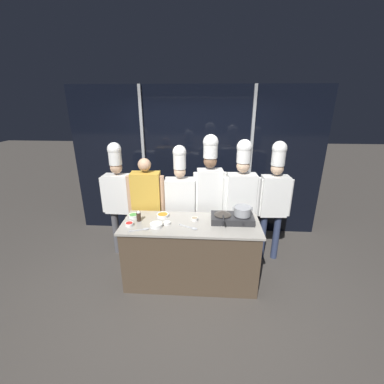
{
  "coord_description": "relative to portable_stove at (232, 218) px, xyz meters",
  "views": [
    {
      "loc": [
        0.21,
        -3.05,
        2.49
      ],
      "look_at": [
        0.0,
        0.25,
        1.27
      ],
      "focal_mm": 24.0,
      "sensor_mm": 36.0,
      "label": 1
    }
  ],
  "objects": [
    {
      "name": "ground_plane",
      "position": [
        -0.55,
        -0.08,
        -0.96
      ],
      "size": [
        24.0,
        24.0,
        0.0
      ],
      "primitive_type": "plane",
      "color": "#47423D"
    },
    {
      "name": "window_wall_back",
      "position": [
        -0.55,
        1.47,
        0.39
      ],
      "size": [
        4.55,
        0.09,
        2.7
      ],
      "color": "black",
      "rests_on": "ground_plane"
    },
    {
      "name": "demo_counter",
      "position": [
        -0.55,
        -0.08,
        -0.5
      ],
      "size": [
        1.84,
        0.71,
        0.92
      ],
      "color": "#4C3D2D",
      "rests_on": "ground_plane"
    },
    {
      "name": "portable_stove",
      "position": [
        0.0,
        0.0,
        0.0
      ],
      "size": [
        0.57,
        0.32,
        0.1
      ],
      "color": "#28282B",
      "rests_on": "demo_counter"
    },
    {
      "name": "frying_pan",
      "position": [
        -0.13,
        -0.0,
        0.08
      ],
      "size": [
        0.23,
        0.41,
        0.05
      ],
      "color": "#38332D",
      "rests_on": "portable_stove"
    },
    {
      "name": "stock_pot",
      "position": [
        0.13,
        0.0,
        0.11
      ],
      "size": [
        0.26,
        0.23,
        0.12
      ],
      "color": "#93969B",
      "rests_on": "portable_stove"
    },
    {
      "name": "squeeze_bottle_soy",
      "position": [
        -1.26,
        -0.06,
        0.03
      ],
      "size": [
        0.06,
        0.06,
        0.16
      ],
      "color": "#332319",
      "rests_on": "demo_counter"
    },
    {
      "name": "prep_bowl_scallions",
      "position": [
        -1.36,
        0.05,
        -0.02
      ],
      "size": [
        0.14,
        0.14,
        0.04
      ],
      "color": "white",
      "rests_on": "demo_counter"
    },
    {
      "name": "prep_bowl_carrots",
      "position": [
        -0.96,
        0.09,
        -0.02
      ],
      "size": [
        0.17,
        0.17,
        0.04
      ],
      "color": "white",
      "rests_on": "demo_counter"
    },
    {
      "name": "prep_bowl_garlic",
      "position": [
        -0.87,
        -0.13,
        -0.03
      ],
      "size": [
        0.1,
        0.1,
        0.03
      ],
      "color": "white",
      "rests_on": "demo_counter"
    },
    {
      "name": "prep_bowl_mushrooms",
      "position": [
        -0.51,
        0.0,
        -0.02
      ],
      "size": [
        0.1,
        0.1,
        0.04
      ],
      "color": "white",
      "rests_on": "demo_counter"
    },
    {
      "name": "prep_bowl_bell_pepper",
      "position": [
        -1.35,
        -0.21,
        -0.02
      ],
      "size": [
        0.11,
        0.11,
        0.04
      ],
      "color": "white",
      "rests_on": "demo_counter"
    },
    {
      "name": "prep_bowl_bean_sprouts",
      "position": [
        -0.99,
        -0.21,
        -0.02
      ],
      "size": [
        0.17,
        0.17,
        0.05
      ],
      "color": "white",
      "rests_on": "demo_counter"
    },
    {
      "name": "serving_spoon_slotted",
      "position": [
        -0.53,
        -0.23,
        -0.04
      ],
      "size": [
        0.26,
        0.16,
        0.02
      ],
      "color": "#B2B5BA",
      "rests_on": "demo_counter"
    },
    {
      "name": "serving_spoon_solid",
      "position": [
        -1.14,
        -0.3,
        -0.04
      ],
      "size": [
        0.26,
        0.12,
        0.02
      ],
      "color": "#B2B5BA",
      "rests_on": "demo_counter"
    },
    {
      "name": "chef_head",
      "position": [
        -1.73,
        0.55,
        0.11
      ],
      "size": [
        0.56,
        0.23,
        1.87
      ],
      "rotation": [
        0.0,
        0.0,
        3.11
      ],
      "color": "#4C4C51",
      "rests_on": "ground_plane"
    },
    {
      "name": "person_guest",
      "position": [
        -1.27,
        0.45,
        0.04
      ],
      "size": [
        0.57,
        0.25,
        1.66
      ],
      "rotation": [
        0.0,
        0.0,
        3.2
      ],
      "color": "#4C4C51",
      "rests_on": "ground_plane"
    },
    {
      "name": "chef_sous",
      "position": [
        -0.76,
        0.52,
        0.07
      ],
      "size": [
        0.59,
        0.26,
        1.85
      ],
      "rotation": [
        0.0,
        0.0,
        3.21
      ],
      "color": "#232326",
      "rests_on": "ground_plane"
    },
    {
      "name": "chef_line",
      "position": [
        -0.31,
        0.55,
        0.25
      ],
      "size": [
        0.5,
        0.23,
        2.0
      ],
      "rotation": [
        0.0,
        0.0,
        3.24
      ],
      "color": "#232326",
      "rests_on": "ground_plane"
    },
    {
      "name": "chef_pastry",
      "position": [
        0.16,
        0.46,
        0.18
      ],
      "size": [
        0.55,
        0.24,
        1.95
      ],
      "rotation": [
        0.0,
        0.0,
        3.19
      ],
      "color": "#232326",
      "rests_on": "ground_plane"
    },
    {
      "name": "chef_apprentice",
      "position": [
        0.66,
        0.54,
        0.16
      ],
      "size": [
        0.52,
        0.23,
        1.92
      ],
      "rotation": [
        0.0,
        0.0,
        3.19
      ],
      "color": "#2D3856",
      "rests_on": "ground_plane"
    }
  ]
}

